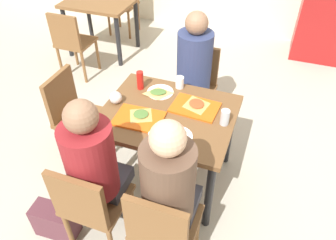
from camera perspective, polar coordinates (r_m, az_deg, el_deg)
name	(u,v)px	position (r m, az deg, el deg)	size (l,w,h in m)	color
ground_plane	(168,176)	(3.02, 0.00, -9.75)	(10.00, 10.00, 0.02)	#B2AD9E
main_table	(168,123)	(2.56, 0.00, -0.51)	(1.02, 0.84, 0.73)	brown
chair_near_left	(90,204)	(2.26, -13.54, -14.08)	(0.40, 0.40, 0.86)	brown
chair_near_right	(162,228)	(2.11, -1.05, -18.33)	(0.40, 0.40, 0.86)	brown
chair_far_side	(196,83)	(3.25, 4.89, 6.49)	(0.40, 0.40, 0.86)	brown
chair_left_end	(73,111)	(3.00, -16.24, 1.49)	(0.40, 0.40, 0.86)	brown
person_in_red	(95,163)	(2.15, -12.66, -7.44)	(0.32, 0.42, 1.27)	#383842
person_in_brown_jacket	(170,185)	(1.98, 0.34, -11.36)	(0.32, 0.42, 1.27)	#383842
person_far_side	(193,68)	(3.01, 4.39, 9.01)	(0.32, 0.42, 1.27)	#383842
tray_red_near	(139,118)	(2.44, -5.11, 0.29)	(0.36, 0.26, 0.02)	#D85914
tray_red_far	(195,107)	(2.54, 4.74, 2.23)	(0.36, 0.26, 0.02)	#D85914
paper_plate_center	(160,92)	(2.71, -1.36, 4.93)	(0.22, 0.22, 0.01)	white
paper_plate_near_edge	(177,136)	(2.29, 1.61, -2.87)	(0.22, 0.22, 0.01)	white
pizza_slice_a	(141,115)	(2.45, -4.78, 0.96)	(0.20, 0.21, 0.02)	tan
pizza_slice_b	(196,104)	(2.55, 5.01, 2.78)	(0.24, 0.24, 0.02)	tan
pizza_slice_c	(158,92)	(2.68, -1.73, 4.85)	(0.23, 0.20, 0.02)	#DBAD60
pizza_slice_d	(173,136)	(2.28, 0.82, -2.77)	(0.22, 0.23, 0.02)	#DBAD60
plastic_cup_a	(180,82)	(2.75, 2.07, 6.61)	(0.07, 0.07, 0.10)	white
plastic_cup_b	(153,139)	(2.21, -2.56, -3.32)	(0.07, 0.07, 0.10)	white
soda_can	(225,117)	(2.39, 9.94, 0.47)	(0.07, 0.07, 0.12)	#B7BCC6
condiment_bottle	(140,80)	(2.73, -4.90, 6.96)	(0.06, 0.06, 0.16)	red
foil_bundle	(116,98)	(2.60, -9.16, 3.90)	(0.10, 0.10, 0.10)	silver
handbag	(55,221)	(2.70, -19.11, -16.35)	(0.32, 0.16, 0.28)	#592D38
background_table	(100,10)	(4.71, -11.81, 18.37)	(0.90, 0.70, 0.73)	brown
background_chair_near	(71,41)	(4.20, -16.57, 13.20)	(0.40, 0.40, 0.86)	brown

